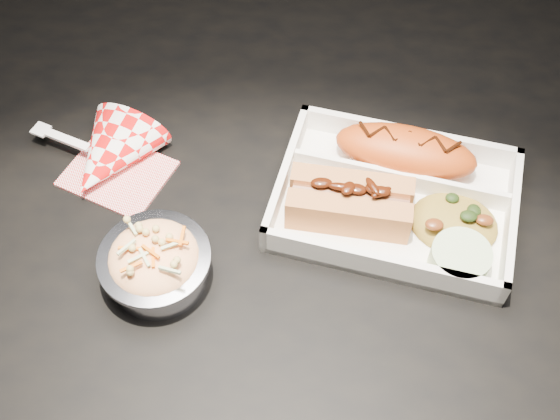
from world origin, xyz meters
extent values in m
cube|color=black|center=(0.00, 0.00, 0.73)|extent=(1.20, 0.80, 0.03)
cube|color=white|center=(0.15, 0.02, 0.75)|extent=(0.28, 0.22, 0.01)
cube|color=white|center=(0.16, 0.10, 0.77)|extent=(0.25, 0.05, 0.04)
cube|color=white|center=(0.13, -0.07, 0.77)|extent=(0.25, 0.05, 0.04)
cube|color=white|center=(0.03, 0.04, 0.77)|extent=(0.04, 0.18, 0.04)
cube|color=white|center=(0.26, -0.01, 0.77)|extent=(0.04, 0.18, 0.04)
cube|color=white|center=(0.15, 0.04, 0.77)|extent=(0.23, 0.05, 0.03)
ellipsoid|color=#C04713|center=(0.16, 0.07, 0.78)|extent=(0.17, 0.09, 0.05)
cube|color=#BA753F|center=(0.09, -0.02, 0.78)|extent=(0.13, 0.03, 0.04)
cube|color=#BA753F|center=(0.10, 0.02, 0.78)|extent=(0.13, 0.03, 0.04)
cylinder|color=brown|center=(0.10, 0.00, 0.79)|extent=(0.12, 0.04, 0.03)
ellipsoid|color=olive|center=(0.21, -0.01, 0.77)|extent=(0.11, 0.09, 0.03)
cylinder|color=#B6CF9D|center=(0.21, -0.06, 0.77)|extent=(0.06, 0.06, 0.03)
cylinder|color=silver|center=(-0.09, -0.09, 0.77)|extent=(0.10, 0.10, 0.04)
cylinder|color=silver|center=(-0.09, -0.09, 0.79)|extent=(0.11, 0.11, 0.01)
ellipsoid|color=beige|center=(-0.09, -0.09, 0.79)|extent=(0.09, 0.09, 0.04)
cube|color=red|center=(-0.16, 0.04, 0.75)|extent=(0.14, 0.12, 0.00)
cone|color=red|center=(-0.17, 0.05, 0.77)|extent=(0.13, 0.14, 0.10)
cube|color=white|center=(-0.22, 0.07, 0.77)|extent=(0.06, 0.03, 0.00)
cube|color=white|center=(-0.26, 0.08, 0.77)|extent=(0.02, 0.02, 0.00)
camera|label=1|loc=(0.06, -0.43, 1.38)|focal=45.00mm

